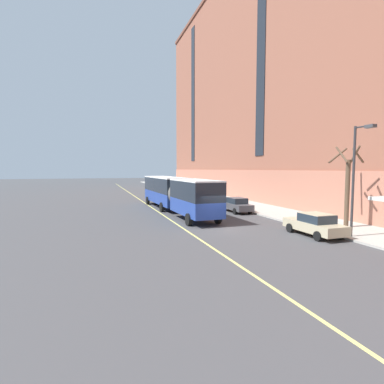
# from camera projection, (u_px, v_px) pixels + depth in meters

# --- Properties ---
(ground_plane) EXTENTS (260.00, 260.00, 0.00)m
(ground_plane) POSITION_uv_depth(u_px,v_px,m) (218.00, 229.00, 22.90)
(ground_plane) COLOR #424244
(sidewalk) EXTENTS (5.36, 160.00, 0.15)m
(sidewalk) POSITION_uv_depth(u_px,v_px,m) (293.00, 216.00, 28.57)
(sidewalk) COLOR #ADA89E
(sidewalk) RESTS_ON ground
(city_bus) EXTENTS (3.57, 18.76, 3.62)m
(city_bus) POSITION_uv_depth(u_px,v_px,m) (175.00, 192.00, 31.64)
(city_bus) COLOR navy
(city_bus) RESTS_ON ground
(parked_car_champagne_0) EXTENTS (2.02, 4.56, 1.56)m
(parked_car_champagne_0) POSITION_uv_depth(u_px,v_px,m) (315.00, 224.00, 20.43)
(parked_car_champagne_0) COLOR #BCAD89
(parked_car_champagne_0) RESTS_ON ground
(parked_car_green_1) EXTENTS (2.13, 4.30, 1.56)m
(parked_car_green_1) POSITION_uv_depth(u_px,v_px,m) (176.00, 190.00, 54.17)
(parked_car_green_1) COLOR #23603D
(parked_car_green_1) RESTS_ON ground
(parked_car_darkgray_2) EXTENTS (1.91, 4.72, 1.56)m
(parked_car_darkgray_2) POSITION_uv_depth(u_px,v_px,m) (236.00, 205.00, 31.53)
(parked_car_darkgray_2) COLOR #4C4C51
(parked_car_darkgray_2) RESTS_ON ground
(parked_car_navy_3) EXTENTS (2.11, 4.62, 1.56)m
(parked_car_navy_3) POSITION_uv_depth(u_px,v_px,m) (209.00, 198.00, 38.62)
(parked_car_navy_3) COLOR navy
(parked_car_navy_3) RESTS_ON ground
(street_tree_mid_block) EXTENTS (2.02, 2.08, 6.14)m
(street_tree_mid_block) POSITION_uv_depth(u_px,v_px,m) (347.00, 185.00, 22.54)
(street_tree_mid_block) COLOR brown
(street_tree_mid_block) RESTS_ON sidewalk
(street_lamp) EXTENTS (0.36, 1.48, 7.14)m
(street_lamp) POSITION_uv_depth(u_px,v_px,m) (357.00, 170.00, 19.07)
(street_lamp) COLOR #2D2D30
(street_lamp) RESTS_ON sidewalk
(lane_centerline) EXTENTS (0.16, 140.00, 0.01)m
(lane_centerline) POSITION_uv_depth(u_px,v_px,m) (176.00, 224.00, 24.97)
(lane_centerline) COLOR #E0D66B
(lane_centerline) RESTS_ON ground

